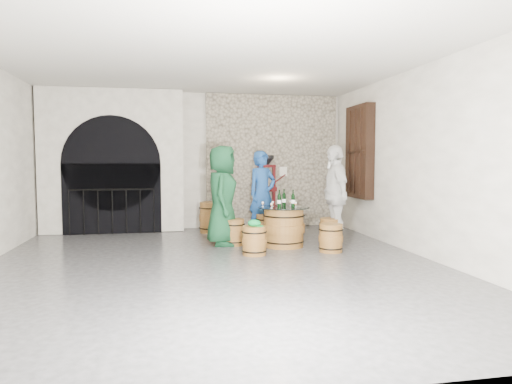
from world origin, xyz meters
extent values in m
plane|color=#323235|center=(0.00, 0.00, 0.00)|extent=(8.00, 8.00, 0.00)
plane|color=silver|center=(0.00, 4.00, 1.60)|extent=(8.00, 0.00, 8.00)
plane|color=silver|center=(0.00, -4.00, 1.60)|extent=(8.00, 0.00, 8.00)
plane|color=silver|center=(3.50, 0.00, 1.60)|extent=(0.00, 8.00, 8.00)
plane|color=beige|center=(0.00, 0.00, 3.20)|extent=(8.00, 8.00, 0.00)
cube|color=tan|center=(1.80, 3.94, 1.60)|extent=(3.20, 0.12, 3.18)
cube|color=silver|center=(-1.90, 3.75, 1.60)|extent=(3.10, 0.50, 3.18)
cube|color=black|center=(-1.90, 3.48, 0.78)|extent=(2.10, 0.03, 1.55)
cylinder|color=black|center=(-1.90, 3.48, 1.55)|extent=(2.10, 0.03, 2.10)
cylinder|color=black|center=(-1.90, 3.42, 0.98)|extent=(1.79, 0.04, 0.04)
cylinder|color=black|center=(-2.79, 3.42, 0.49)|extent=(0.02, 0.02, 0.98)
cylinder|color=black|center=(-2.50, 3.42, 0.49)|extent=(0.02, 0.02, 0.98)
cylinder|color=black|center=(-2.20, 3.42, 0.49)|extent=(0.02, 0.02, 0.98)
cylinder|color=black|center=(-1.90, 3.42, 0.49)|extent=(0.02, 0.02, 0.98)
cylinder|color=black|center=(-1.60, 3.42, 0.49)|extent=(0.02, 0.02, 0.98)
cylinder|color=black|center=(-1.31, 3.42, 0.49)|extent=(0.02, 0.02, 0.98)
cylinder|color=black|center=(-1.01, 3.42, 0.49)|extent=(0.02, 0.02, 0.98)
cube|color=black|center=(3.39, 2.40, 1.80)|extent=(0.20, 1.10, 2.00)
cube|color=black|center=(3.34, 2.40, 1.80)|extent=(0.06, 0.88, 1.76)
cube|color=black|center=(3.37, 2.40, 1.80)|extent=(0.22, 0.92, 0.06)
cube|color=black|center=(3.37, 2.11, 1.80)|extent=(0.22, 0.06, 1.80)
cube|color=black|center=(3.37, 2.40, 1.80)|extent=(0.22, 0.06, 1.80)
cube|color=black|center=(3.37, 2.69, 1.80)|extent=(0.22, 0.06, 1.80)
cylinder|color=brown|center=(1.44, 1.34, 0.35)|extent=(0.74, 0.74, 0.70)
cylinder|color=brown|center=(1.44, 1.34, 0.35)|extent=(0.79, 0.79, 0.15)
torus|color=black|center=(1.44, 1.34, 0.11)|extent=(0.80, 0.80, 0.02)
torus|color=black|center=(1.44, 1.34, 0.59)|extent=(0.80, 0.80, 0.02)
cylinder|color=brown|center=(1.44, 1.34, 0.71)|extent=(0.76, 0.76, 0.02)
cylinder|color=black|center=(1.44, 1.34, 0.74)|extent=(0.96, 0.96, 0.01)
cylinder|color=brown|center=(0.53, 1.66, 0.24)|extent=(0.40, 0.40, 0.48)
cylinder|color=brown|center=(0.53, 1.66, 0.24)|extent=(0.43, 0.43, 0.11)
torus|color=black|center=(0.53, 1.66, 0.08)|extent=(0.44, 0.44, 0.02)
torus|color=black|center=(0.53, 1.66, 0.40)|extent=(0.44, 0.44, 0.02)
cylinder|color=brown|center=(0.53, 1.66, 0.49)|extent=(0.41, 0.41, 0.02)
cylinder|color=brown|center=(1.30, 2.29, 0.24)|extent=(0.40, 0.40, 0.48)
cylinder|color=brown|center=(1.30, 2.29, 0.24)|extent=(0.43, 0.43, 0.11)
torus|color=black|center=(1.30, 2.29, 0.08)|extent=(0.44, 0.44, 0.02)
torus|color=black|center=(1.30, 2.29, 0.40)|extent=(0.44, 0.44, 0.02)
cylinder|color=brown|center=(1.30, 2.29, 0.49)|extent=(0.41, 0.41, 0.02)
cylinder|color=brown|center=(2.39, 1.42, 0.24)|extent=(0.40, 0.40, 0.48)
cylinder|color=brown|center=(2.39, 1.42, 0.24)|extent=(0.43, 0.43, 0.11)
torus|color=black|center=(2.39, 1.42, 0.08)|extent=(0.44, 0.44, 0.02)
torus|color=black|center=(2.39, 1.42, 0.40)|extent=(0.44, 0.44, 0.02)
cylinder|color=brown|center=(2.39, 1.42, 0.49)|extent=(0.41, 0.41, 0.02)
cylinder|color=brown|center=(2.13, 0.68, 0.24)|extent=(0.40, 0.40, 0.48)
cylinder|color=brown|center=(2.13, 0.68, 0.24)|extent=(0.43, 0.43, 0.11)
torus|color=black|center=(2.13, 0.68, 0.08)|extent=(0.44, 0.44, 0.02)
torus|color=black|center=(2.13, 0.68, 0.40)|extent=(0.44, 0.44, 0.02)
cylinder|color=brown|center=(2.13, 0.68, 0.49)|extent=(0.41, 0.41, 0.02)
cylinder|color=brown|center=(0.75, 0.68, 0.24)|extent=(0.40, 0.40, 0.48)
cylinder|color=brown|center=(0.75, 0.68, 0.24)|extent=(0.43, 0.43, 0.11)
torus|color=black|center=(0.75, 0.68, 0.08)|extent=(0.44, 0.44, 0.02)
torus|color=black|center=(0.75, 0.68, 0.40)|extent=(0.44, 0.44, 0.02)
cylinder|color=brown|center=(0.75, 0.68, 0.49)|extent=(0.41, 0.41, 0.02)
ellipsoid|color=#0C8536|center=(0.75, 0.68, 0.55)|extent=(0.22, 0.22, 0.12)
cylinder|color=#0C8536|center=(0.83, 0.65, 0.50)|extent=(0.14, 0.14, 0.01)
imported|color=#113D22|center=(0.33, 1.73, 0.95)|extent=(0.78, 1.03, 1.90)
imported|color=navy|center=(1.27, 2.51, 0.91)|extent=(0.78, 0.67, 1.82)
imported|color=silver|center=(2.47, 1.42, 0.96)|extent=(0.51, 1.14, 1.91)
cylinder|color=black|center=(1.35, 1.33, 0.86)|extent=(0.07, 0.07, 0.22)
cylinder|color=white|center=(1.35, 1.33, 0.85)|extent=(0.08, 0.08, 0.06)
cone|color=black|center=(1.35, 1.33, 0.98)|extent=(0.07, 0.07, 0.05)
cylinder|color=black|center=(1.35, 1.33, 1.04)|extent=(0.03, 0.03, 0.07)
cylinder|color=black|center=(1.61, 1.32, 0.86)|extent=(0.07, 0.07, 0.22)
cylinder|color=white|center=(1.61, 1.32, 0.85)|extent=(0.08, 0.08, 0.06)
cone|color=black|center=(1.61, 1.32, 0.98)|extent=(0.07, 0.07, 0.05)
cylinder|color=black|center=(1.61, 1.32, 1.04)|extent=(0.03, 0.03, 0.07)
cylinder|color=black|center=(1.49, 1.54, 0.86)|extent=(0.07, 0.07, 0.22)
cylinder|color=white|center=(1.49, 1.54, 0.85)|extent=(0.08, 0.08, 0.06)
cone|color=black|center=(1.49, 1.54, 0.98)|extent=(0.07, 0.07, 0.05)
cylinder|color=black|center=(1.49, 1.54, 1.04)|extent=(0.03, 0.03, 0.07)
cylinder|color=brown|center=(0.23, 3.26, 0.33)|extent=(0.47, 0.47, 0.66)
cylinder|color=brown|center=(0.23, 3.26, 0.33)|extent=(0.50, 0.50, 0.15)
torus|color=black|center=(0.23, 3.26, 0.11)|extent=(0.51, 0.51, 0.02)
torus|color=black|center=(0.23, 3.26, 0.56)|extent=(0.51, 0.51, 0.02)
cylinder|color=brown|center=(0.23, 3.26, 0.67)|extent=(0.48, 0.48, 0.02)
cube|color=#490C0E|center=(1.61, 3.70, 0.05)|extent=(0.52, 0.44, 0.09)
cube|color=#490C0E|center=(1.61, 3.70, 0.93)|extent=(0.46, 0.32, 0.11)
cube|color=#490C0E|center=(1.61, 3.70, 1.48)|extent=(0.44, 0.16, 0.06)
cylinder|color=black|center=(1.61, 3.70, 0.55)|extent=(0.05, 0.05, 0.92)
cylinder|color=black|center=(1.61, 3.70, 1.69)|extent=(0.35, 0.35, 0.08)
cone|color=black|center=(1.61, 3.70, 1.58)|extent=(0.35, 0.35, 0.18)
cube|color=#490C0E|center=(1.43, 3.68, 0.78)|extent=(0.07, 0.07, 1.46)
cube|color=#490C0E|center=(1.80, 3.72, 0.78)|extent=(0.07, 0.07, 1.46)
cylinder|color=#490C0E|center=(1.89, 3.69, 1.14)|extent=(0.39, 0.07, 0.29)
cube|color=silver|center=(2.05, 3.86, 1.35)|extent=(0.18, 0.10, 0.22)
camera|label=1|loc=(-0.67, -6.91, 1.62)|focal=32.00mm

